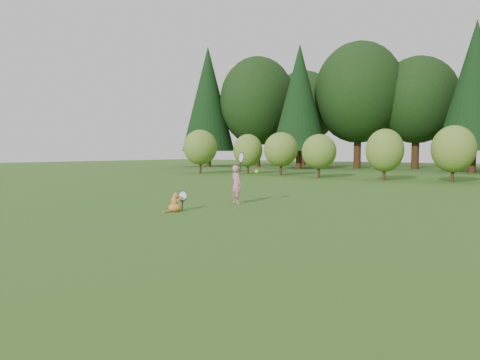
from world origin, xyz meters
The scene contains 6 objects.
ground centered at (0.00, 0.00, 0.00)m, with size 100.00×100.00×0.00m, color #325116.
shrub_row centered at (0.00, 13.00, 1.40)m, with size 28.00×3.00×2.80m, color olive, non-canonical shape.
woodland_backdrop centered at (0.00, 23.00, 7.50)m, with size 48.00×10.00×15.00m, color black, non-canonical shape.
child centered at (-0.36, 1.39, 0.55)m, with size 0.61×0.40×1.56m.
cat centered at (-0.65, -0.61, 0.23)m, with size 0.44×0.70×0.61m.
tennis_ball centered at (1.37, -0.18, 0.99)m, with size 0.08×0.08×0.08m.
Camera 1 is at (6.18, -7.18, 1.40)m, focal length 30.00 mm.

